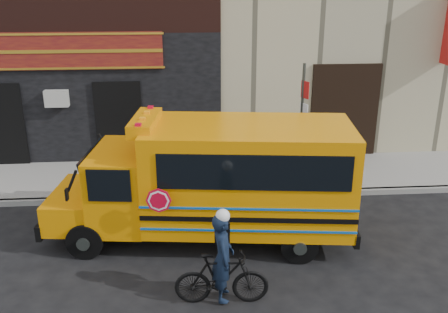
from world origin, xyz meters
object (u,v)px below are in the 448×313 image
object	(u,v)px
school_bus	(218,178)
bicycle	(222,278)
sign_pole	(302,125)
cyclist	(223,260)

from	to	relation	value
school_bus	bicycle	world-z (taller)	school_bus
school_bus	sign_pole	size ratio (longest dim) A/B	1.96
sign_pole	bicycle	xyz separation A→B (m)	(-2.51, -4.88, -1.45)
sign_pole	bicycle	distance (m)	5.68
school_bus	bicycle	xyz separation A→B (m)	(-0.10, -2.44, -0.98)
bicycle	cyclist	world-z (taller)	cyclist
bicycle	cyclist	bearing A→B (deg)	-14.16
sign_pole	bicycle	world-z (taller)	sign_pole
sign_pole	cyclist	xyz separation A→B (m)	(-2.48, -4.78, -1.11)
school_bus	cyclist	size ratio (longest dim) A/B	4.09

